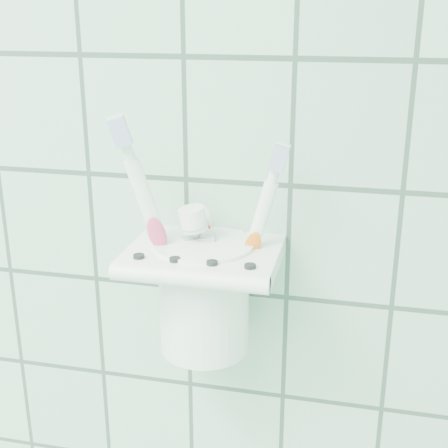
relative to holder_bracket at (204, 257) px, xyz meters
name	(u,v)px	position (x,y,z in m)	size (l,w,h in m)	color
holder_bracket	(204,257)	(0.00, 0.00, 0.00)	(0.14, 0.11, 0.04)	white
cup	(204,292)	(0.00, 0.00, -0.04)	(0.09, 0.09, 0.11)	white
toothbrush_pink	(193,228)	(-0.01, 0.00, 0.03)	(0.07, 0.03, 0.22)	white
toothbrush_blue	(199,244)	(-0.01, 0.02, 0.01)	(0.02, 0.06, 0.18)	white
toothbrush_orange	(226,239)	(0.02, 0.01, 0.01)	(0.05, 0.02, 0.20)	white
toothpaste_tube	(215,260)	(0.00, 0.02, -0.01)	(0.05, 0.03, 0.14)	silver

